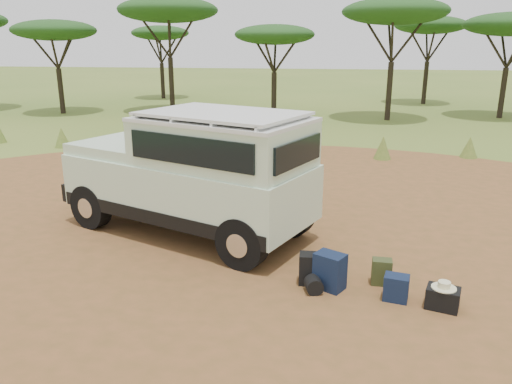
# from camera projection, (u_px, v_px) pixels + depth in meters

# --- Properties ---
(ground) EXTENTS (140.00, 140.00, 0.00)m
(ground) POSITION_uv_depth(u_px,v_px,m) (260.00, 249.00, 9.74)
(ground) COLOR #506D26
(ground) RESTS_ON ground
(dirt_clearing) EXTENTS (23.00, 23.00, 0.01)m
(dirt_clearing) POSITION_uv_depth(u_px,v_px,m) (260.00, 249.00, 9.74)
(dirt_clearing) COLOR brown
(dirt_clearing) RESTS_ON ground
(grass_fringe) EXTENTS (36.60, 1.60, 0.90)m
(grass_fringe) POSITION_uv_depth(u_px,v_px,m) (299.00, 144.00, 17.81)
(grass_fringe) COLOR #506D26
(grass_fringe) RESTS_ON ground
(acacia_treeline) EXTENTS (46.70, 13.20, 6.26)m
(acacia_treeline) POSITION_uv_depth(u_px,v_px,m) (329.00, 23.00, 26.96)
(acacia_treeline) COLOR black
(acacia_treeline) RESTS_ON ground
(safari_vehicle) EXTENTS (5.70, 3.98, 2.61)m
(safari_vehicle) POSITION_uv_depth(u_px,v_px,m) (194.00, 175.00, 10.20)
(safari_vehicle) COLOR beige
(safari_vehicle) RESTS_ON ground
(walking_staff) EXTENTS (0.54, 0.30, 1.47)m
(walking_staff) POSITION_uv_depth(u_px,v_px,m) (99.00, 192.00, 10.84)
(walking_staff) COLOR maroon
(walking_staff) RESTS_ON ground
(backpack_black) EXTENTS (0.40, 0.30, 0.53)m
(backpack_black) POSITION_uv_depth(u_px,v_px,m) (311.00, 269.00, 8.26)
(backpack_black) COLOR black
(backpack_black) RESTS_ON ground
(backpack_navy) EXTENTS (0.57, 0.52, 0.61)m
(backpack_navy) POSITION_uv_depth(u_px,v_px,m) (330.00, 271.00, 8.09)
(backpack_navy) COLOR #122038
(backpack_navy) RESTS_ON ground
(backpack_olive) EXTENTS (0.33, 0.24, 0.45)m
(backpack_olive) POSITION_uv_depth(u_px,v_px,m) (381.00, 272.00, 8.25)
(backpack_olive) COLOR #414721
(backpack_olive) RESTS_ON ground
(duffel_navy) EXTENTS (0.42, 0.35, 0.42)m
(duffel_navy) POSITION_uv_depth(u_px,v_px,m) (396.00, 288.00, 7.74)
(duffel_navy) COLOR #122038
(duffel_navy) RESTS_ON ground
(hard_case) EXTENTS (0.55, 0.46, 0.34)m
(hard_case) POSITION_uv_depth(u_px,v_px,m) (443.00, 298.00, 7.51)
(hard_case) COLOR black
(hard_case) RESTS_ON ground
(stuff_sack) EXTENTS (0.34, 0.34, 0.27)m
(stuff_sack) POSITION_uv_depth(u_px,v_px,m) (314.00, 285.00, 8.00)
(stuff_sack) COLOR black
(stuff_sack) RESTS_ON ground
(safari_hat) EXTENTS (0.37, 0.37, 0.11)m
(safari_hat) POSITION_uv_depth(u_px,v_px,m) (444.00, 286.00, 7.45)
(safari_hat) COLOR beige
(safari_hat) RESTS_ON hard_case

